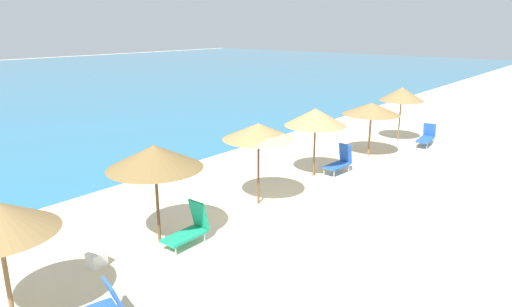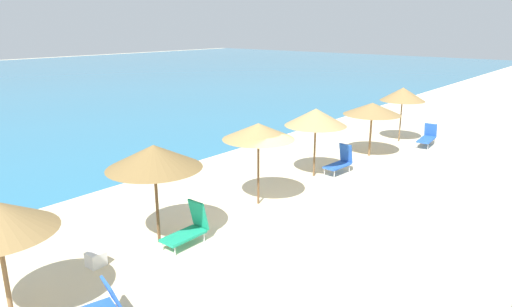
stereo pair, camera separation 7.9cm
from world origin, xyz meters
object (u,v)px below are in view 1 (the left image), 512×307
at_px(beach_umbrella_3, 259,131).
at_px(cooler_box, 97,259).
at_px(lounge_chair_0, 426,137).
at_px(lounge_chair_2, 190,228).
at_px(beach_umbrella_6, 402,94).
at_px(beach_umbrella_2, 155,157).
at_px(beach_umbrella_5, 372,109).
at_px(lounge_chair_1, 340,161).
at_px(beach_umbrella_4, 315,117).

bearing_deg(beach_umbrella_3, cooler_box, 175.06).
height_order(lounge_chair_0, lounge_chair_2, lounge_chair_2).
bearing_deg(beach_umbrella_6, beach_umbrella_2, 178.10).
bearing_deg(beach_umbrella_6, beach_umbrella_5, -179.40).
xyz_separation_m(beach_umbrella_2, beach_umbrella_3, (4.03, -0.33, 0.03)).
height_order(lounge_chair_0, cooler_box, lounge_chair_0).
relative_size(lounge_chair_1, cooler_box, 3.31).
distance_m(beach_umbrella_2, lounge_chair_2, 2.25).
bearing_deg(lounge_chair_2, lounge_chair_1, -91.05).
height_order(beach_umbrella_5, beach_umbrella_6, beach_umbrella_6).
xyz_separation_m(beach_umbrella_2, lounge_chair_1, (8.81, -0.80, -2.03)).
distance_m(beach_umbrella_2, beach_umbrella_3, 4.04).
bearing_deg(lounge_chair_1, beach_umbrella_3, 88.75).
relative_size(beach_umbrella_6, lounge_chair_1, 2.05).
relative_size(beach_umbrella_3, lounge_chair_2, 2.08).
bearing_deg(cooler_box, lounge_chair_2, -20.32).
relative_size(lounge_chair_2, cooler_box, 3.24).
distance_m(beach_umbrella_5, beach_umbrella_6, 3.56).
bearing_deg(beach_umbrella_3, beach_umbrella_2, 175.30).
height_order(beach_umbrella_4, lounge_chair_1, beach_umbrella_4).
xyz_separation_m(beach_umbrella_5, lounge_chair_0, (3.56, -1.45, -1.78)).
distance_m(beach_umbrella_2, cooler_box, 3.01).
bearing_deg(lounge_chair_0, beach_umbrella_2, 76.54).
distance_m(beach_umbrella_3, lounge_chair_2, 4.12).
bearing_deg(lounge_chair_0, beach_umbrella_3, 75.64).
distance_m(beach_umbrella_2, beach_umbrella_4, 7.80).
distance_m(beach_umbrella_6, cooler_box, 17.62).
relative_size(beach_umbrella_4, lounge_chair_0, 1.64).
bearing_deg(beach_umbrella_5, lounge_chair_1, -175.54).
distance_m(beach_umbrella_4, cooler_box, 9.94).
xyz_separation_m(beach_umbrella_4, lounge_chair_2, (-7.28, -0.53, -1.99)).
height_order(lounge_chair_1, lounge_chair_2, lounge_chair_1).
relative_size(beach_umbrella_2, beach_umbrella_3, 1.01).
height_order(beach_umbrella_2, cooler_box, beach_umbrella_2).
height_order(beach_umbrella_2, beach_umbrella_4, beach_umbrella_2).
bearing_deg(cooler_box, lounge_chair_1, -5.25).
distance_m(beach_umbrella_6, lounge_chair_2, 15.19).
xyz_separation_m(beach_umbrella_4, lounge_chair_0, (7.78, -1.83, -1.98)).
bearing_deg(beach_umbrella_3, lounge_chair_0, -8.22).
relative_size(lounge_chair_0, lounge_chair_2, 1.25).
distance_m(beach_umbrella_2, lounge_chair_1, 9.08).
xyz_separation_m(beach_umbrella_3, lounge_chair_1, (4.78, -0.47, -2.06)).
bearing_deg(lounge_chair_1, beach_umbrella_4, 62.56).
bearing_deg(lounge_chair_1, beach_umbrella_2, 89.17).
bearing_deg(beach_umbrella_4, beach_umbrella_6, -2.53).
xyz_separation_m(beach_umbrella_2, cooler_box, (-1.88, 0.18, -2.34)).
xyz_separation_m(beach_umbrella_2, lounge_chair_0, (15.58, -2.00, -2.07)).
height_order(beach_umbrella_2, beach_umbrella_3, beach_umbrella_2).
distance_m(lounge_chair_2, cooler_box, 2.57).
bearing_deg(beach_umbrella_5, beach_umbrella_2, 177.36).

